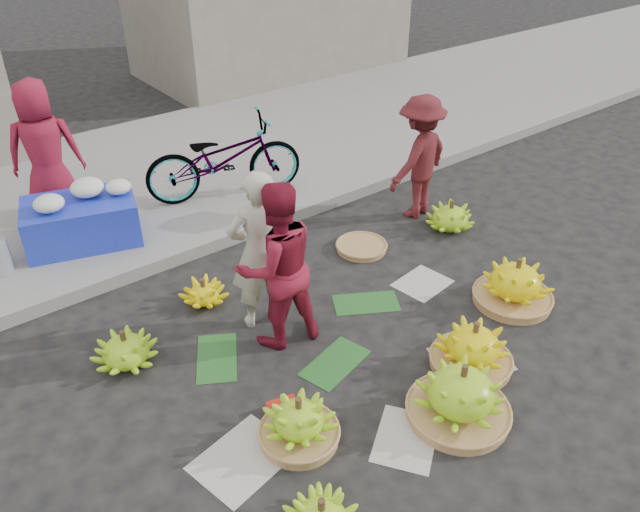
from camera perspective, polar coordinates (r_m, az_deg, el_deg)
ground at (r=5.78m, az=0.93°, el=-8.30°), size 80.00×80.00×0.00m
curb at (r=7.26m, az=-9.89°, el=1.35°), size 40.00×0.25×0.15m
sidewalk at (r=8.99m, az=-16.43°, el=6.77°), size 40.00×4.00×0.12m
newspaper_scatter at (r=5.35m, az=6.38°, el=-12.69°), size 3.20×1.80×0.00m
banana_leaves at (r=5.85m, az=-1.07°, el=-7.64°), size 2.00×1.00×0.00m
banana_bunch_0 at (r=4.89m, az=-1.94°, el=-14.96°), size 0.64×0.64×0.43m
banana_bunch_2 at (r=5.12m, az=12.74°, el=-12.23°), size 0.97×0.97×0.54m
banana_bunch_3 at (r=5.61m, az=13.81°, el=-8.14°), size 0.71×0.71×0.48m
banana_bunch_4 at (r=6.48m, az=17.41°, el=-2.41°), size 0.82×0.82×0.51m
banana_bunch_5 at (r=7.63m, az=11.83°, el=3.56°), size 0.77×0.77×0.37m
banana_bunch_6 at (r=5.77m, az=-17.34°, el=-8.15°), size 0.61×0.61×0.36m
banana_bunch_7 at (r=6.35m, az=-10.58°, el=-3.34°), size 0.46×0.46×0.28m
basket_spare at (r=7.13m, az=3.81°, el=0.81°), size 0.70×0.70×0.07m
incense_stack at (r=5.19m, az=-3.57°, el=-13.45°), size 0.25×0.13×0.10m
vendor_cream at (r=5.64m, az=-5.56°, el=0.41°), size 0.65×0.51×1.58m
vendor_red at (r=5.43m, az=-3.96°, el=-0.95°), size 0.86×0.72×1.59m
man_striped at (r=7.64m, az=9.07°, el=8.88°), size 1.07×0.74×1.52m
flower_table at (r=7.42m, az=-20.94°, el=3.23°), size 1.36×1.05×0.69m
flower_vendor at (r=7.89m, az=-23.88°, el=8.76°), size 0.95×0.78×1.66m
bicycle at (r=7.92m, az=-8.81°, el=8.80°), size 1.27×2.07×1.03m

